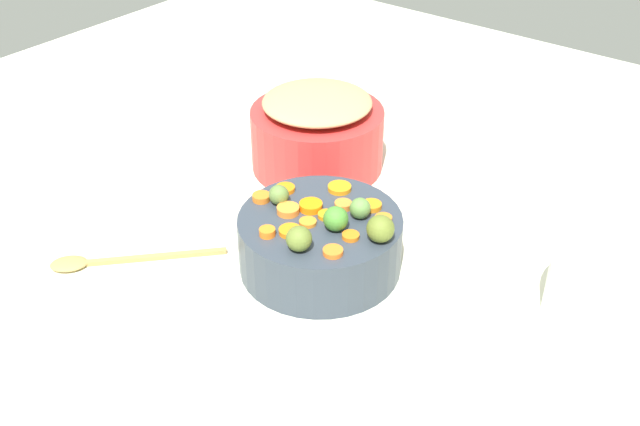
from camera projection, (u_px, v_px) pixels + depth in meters
tabletop at (306, 282)px, 1.24m from camera, size 2.40×2.40×0.02m
serving_bowl_carrots at (320, 243)px, 1.23m from camera, size 0.26×0.26×0.10m
metal_pot at (317, 139)px, 1.50m from camera, size 0.26×0.26×0.12m
stuffing_mound at (317, 102)px, 1.45m from camera, size 0.21×0.21×0.04m
carrot_slice_0 at (267, 232)px, 1.16m from camera, size 0.03×0.03×0.01m
carrot_slice_1 at (261, 197)px, 1.25m from camera, size 0.03×0.03×0.01m
carrot_slice_2 at (372, 206)px, 1.23m from camera, size 0.04×0.04×0.01m
carrot_slice_3 at (343, 205)px, 1.23m from camera, size 0.04×0.04×0.01m
carrot_slice_4 at (351, 236)px, 1.16m from camera, size 0.04×0.04×0.01m
carrot_slice_5 at (333, 252)px, 1.12m from camera, size 0.04×0.04×0.01m
carrot_slice_6 at (383, 219)px, 1.20m from camera, size 0.03×0.03×0.01m
carrot_slice_7 at (290, 231)px, 1.17m from camera, size 0.04×0.04×0.01m
carrot_slice_8 at (311, 206)px, 1.22m from camera, size 0.05×0.05×0.01m
carrot_slice_9 at (308, 222)px, 1.19m from camera, size 0.03×0.03×0.01m
carrot_slice_10 at (285, 189)px, 1.27m from camera, size 0.04×0.04×0.01m
carrot_slice_11 at (288, 210)px, 1.21m from camera, size 0.05×0.05×0.01m
carrot_slice_12 at (327, 215)px, 1.21m from camera, size 0.03×0.03×0.01m
carrot_slice_13 at (340, 188)px, 1.27m from camera, size 0.05×0.05×0.01m
brussels_sprout_0 at (380, 229)px, 1.14m from camera, size 0.04×0.04×0.04m
brussels_sprout_1 at (299, 239)px, 1.12m from camera, size 0.04×0.04×0.04m
brussels_sprout_2 at (360, 208)px, 1.20m from camera, size 0.03×0.03×0.03m
brussels_sprout_3 at (279, 195)px, 1.23m from camera, size 0.03×0.03×0.03m
brussels_sprout_4 at (336, 219)px, 1.17m from camera, size 0.04×0.04×0.04m
wooden_spoon at (102, 261)px, 1.26m from camera, size 0.23×0.22×0.01m
casserole_dish at (629, 296)px, 1.12m from camera, size 0.24×0.24×0.10m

